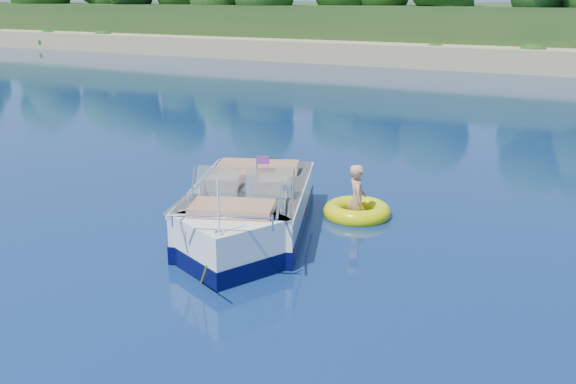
# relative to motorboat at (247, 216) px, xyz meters

# --- Properties ---
(ground) EXTENTS (160.00, 160.00, 0.00)m
(ground) POSITION_rel_motorboat_xyz_m (-0.69, -1.83, -0.41)
(ground) COLOR #0A2048
(ground) RESTS_ON ground
(shoreline) EXTENTS (170.00, 59.00, 6.00)m
(shoreline) POSITION_rel_motorboat_xyz_m (-0.69, 61.95, 0.57)
(shoreline) COLOR tan
(shoreline) RESTS_ON ground
(motorboat) EXTENTS (3.73, 5.99, 2.11)m
(motorboat) POSITION_rel_motorboat_xyz_m (0.00, 0.00, 0.00)
(motorboat) COLOR white
(motorboat) RESTS_ON ground
(tow_tube) EXTENTS (1.97, 1.97, 0.39)m
(tow_tube) POSITION_rel_motorboat_xyz_m (1.48, 2.16, -0.31)
(tow_tube) COLOR #E2DE06
(tow_tube) RESTS_ON ground
(boy) EXTENTS (0.79, 0.95, 1.72)m
(boy) POSITION_rel_motorboat_xyz_m (1.50, 2.07, -0.41)
(boy) COLOR tan
(boy) RESTS_ON ground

